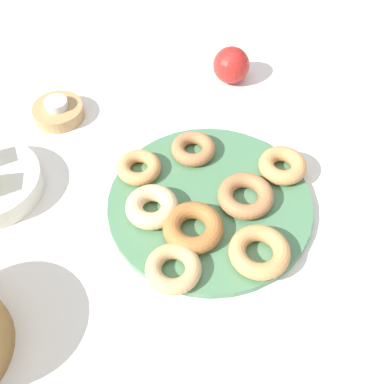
% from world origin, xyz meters
% --- Properties ---
extents(ground_plane, '(2.40, 2.40, 0.00)m').
position_xyz_m(ground_plane, '(0.00, 0.00, 0.00)').
color(ground_plane, white).
extents(donut_plate, '(0.34, 0.34, 0.01)m').
position_xyz_m(donut_plate, '(0.00, 0.00, 0.01)').
color(donut_plate, '#4C7F56').
rests_on(donut_plate, ground_plane).
extents(donut_0, '(0.11, 0.11, 0.02)m').
position_xyz_m(donut_0, '(-0.12, 0.08, 0.03)').
color(donut_0, tan).
rests_on(donut_0, donut_plate).
extents(donut_1, '(0.09, 0.09, 0.03)m').
position_xyz_m(donut_1, '(-0.01, -0.06, 0.03)').
color(donut_1, '#B27547').
rests_on(donut_1, donut_plate).
extents(donut_2, '(0.13, 0.13, 0.03)m').
position_xyz_m(donut_2, '(-0.12, -0.05, 0.03)').
color(donut_2, tan).
rests_on(donut_2, donut_plate).
extents(donut_3, '(0.11, 0.11, 0.03)m').
position_xyz_m(donut_3, '(-0.01, 0.10, 0.03)').
color(donut_3, '#EABC84').
rests_on(donut_3, donut_plate).
extents(donut_4, '(0.11, 0.11, 0.02)m').
position_xyz_m(donut_4, '(0.11, 0.01, 0.02)').
color(donut_4, '#B27547').
rests_on(donut_4, donut_plate).
extents(donut_5, '(0.12, 0.12, 0.03)m').
position_xyz_m(donut_5, '(0.04, -0.13, 0.03)').
color(donut_5, tan).
rests_on(donut_5, donut_plate).
extents(donut_6, '(0.11, 0.11, 0.02)m').
position_xyz_m(donut_6, '(0.08, 0.11, 0.02)').
color(donut_6, tan).
rests_on(donut_6, donut_plate).
extents(donut_7, '(0.13, 0.13, 0.03)m').
position_xyz_m(donut_7, '(-0.06, 0.04, 0.03)').
color(donut_7, '#AD6B33').
rests_on(donut_7, donut_plate).
extents(candle_holder, '(0.10, 0.10, 0.03)m').
position_xyz_m(candle_holder, '(0.26, 0.24, 0.01)').
color(candle_holder, tan).
rests_on(candle_holder, ground_plane).
extents(tealight, '(0.04, 0.04, 0.01)m').
position_xyz_m(tealight, '(0.26, 0.24, 0.03)').
color(tealight, silver).
rests_on(tealight, candle_holder).
extents(apple, '(0.07, 0.07, 0.07)m').
position_xyz_m(apple, '(0.31, -0.11, 0.04)').
color(apple, red).
rests_on(apple, ground_plane).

